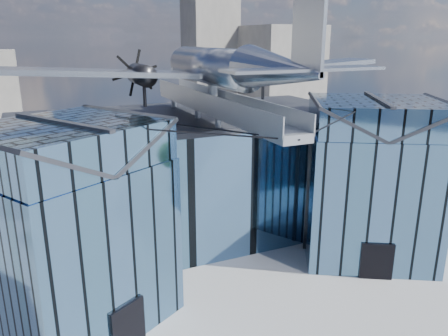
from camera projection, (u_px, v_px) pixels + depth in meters
name	position (u px, v px, depth m)	size (l,w,h in m)	color
ground_plane	(236.00, 273.00, 30.66)	(120.00, 120.00, 0.00)	gray
museum	(204.00, 176.00, 34.15)	(32.88, 24.50, 17.60)	teal
bg_towers	(113.00, 74.00, 72.50)	(77.00, 24.50, 26.00)	slate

